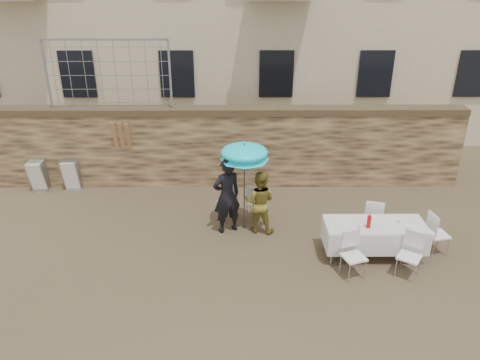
{
  "coord_description": "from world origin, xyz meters",
  "views": [
    {
      "loc": [
        0.35,
        -7.14,
        5.73
      ],
      "look_at": [
        0.4,
        2.2,
        1.4
      ],
      "focal_mm": 35.0,
      "sensor_mm": 36.0,
      "label": 1
    }
  ],
  "objects_px": {
    "couple_chair_left": "(227,202)",
    "table_chair_front_right": "(409,256)",
    "banquet_table": "(376,226)",
    "chair_stack_left": "(41,173)",
    "couple_chair_right": "(256,201)",
    "woman_dress": "(259,202)",
    "table_chair_front_left": "(354,256)",
    "soda_bottle": "(369,222)",
    "umbrella": "(244,155)",
    "chair_stack_right": "(73,173)",
    "table_chair_back": "(374,217)",
    "man_suit": "(227,196)",
    "table_chair_side": "(438,233)"
  },
  "relations": [
    {
      "from": "soda_bottle",
      "to": "table_chair_side",
      "type": "xyz_separation_m",
      "value": [
        1.6,
        0.25,
        -0.43
      ]
    },
    {
      "from": "table_chair_side",
      "to": "umbrella",
      "type": "bearing_deg",
      "value": 65.64
    },
    {
      "from": "table_chair_front_right",
      "to": "table_chair_side",
      "type": "xyz_separation_m",
      "value": [
        0.9,
        0.85,
        0.0
      ]
    },
    {
      "from": "woman_dress",
      "to": "table_chair_front_left",
      "type": "distance_m",
      "value": 2.56
    },
    {
      "from": "soda_bottle",
      "to": "man_suit",
      "type": "bearing_deg",
      "value": 157.97
    },
    {
      "from": "table_chair_back",
      "to": "woman_dress",
      "type": "bearing_deg",
      "value": 12.57
    },
    {
      "from": "man_suit",
      "to": "couple_chair_right",
      "type": "bearing_deg",
      "value": -167.96
    },
    {
      "from": "couple_chair_left",
      "to": "chair_stack_left",
      "type": "bearing_deg",
      "value": -43.15
    },
    {
      "from": "couple_chair_right",
      "to": "soda_bottle",
      "type": "height_order",
      "value": "soda_bottle"
    },
    {
      "from": "man_suit",
      "to": "table_chair_front_left",
      "type": "relative_size",
      "value": 1.91
    },
    {
      "from": "banquet_table",
      "to": "table_chair_back",
      "type": "xyz_separation_m",
      "value": [
        0.2,
        0.8,
        -0.25
      ]
    },
    {
      "from": "table_chair_back",
      "to": "chair_stack_left",
      "type": "distance_m",
      "value": 8.96
    },
    {
      "from": "woman_dress",
      "to": "couple_chair_right",
      "type": "bearing_deg",
      "value": -71.1
    },
    {
      "from": "soda_bottle",
      "to": "table_chair_back",
      "type": "xyz_separation_m",
      "value": [
        0.4,
        0.95,
        -0.43
      ]
    },
    {
      "from": "soda_bottle",
      "to": "umbrella",
      "type": "bearing_deg",
      "value": 153.1
    },
    {
      "from": "banquet_table",
      "to": "table_chair_front_right",
      "type": "relative_size",
      "value": 2.19
    },
    {
      "from": "man_suit",
      "to": "couple_chair_left",
      "type": "height_order",
      "value": "man_suit"
    },
    {
      "from": "couple_chair_left",
      "to": "table_chair_back",
      "type": "height_order",
      "value": "same"
    },
    {
      "from": "couple_chair_right",
      "to": "banquet_table",
      "type": "bearing_deg",
      "value": 163.8
    },
    {
      "from": "chair_stack_left",
      "to": "chair_stack_right",
      "type": "xyz_separation_m",
      "value": [
        0.9,
        0.0,
        0.0
      ]
    },
    {
      "from": "couple_chair_left",
      "to": "table_chair_front_right",
      "type": "xyz_separation_m",
      "value": [
        3.65,
        -2.34,
        0.0
      ]
    },
    {
      "from": "soda_bottle",
      "to": "table_chair_back",
      "type": "distance_m",
      "value": 1.11
    },
    {
      "from": "couple_chair_right",
      "to": "couple_chair_left",
      "type": "bearing_deg",
      "value": 16.85
    },
    {
      "from": "chair_stack_left",
      "to": "chair_stack_right",
      "type": "bearing_deg",
      "value": 0.0
    },
    {
      "from": "couple_chair_left",
      "to": "couple_chair_right",
      "type": "bearing_deg",
      "value": 155.83
    },
    {
      "from": "umbrella",
      "to": "table_chair_back",
      "type": "xyz_separation_m",
      "value": [
        2.95,
        -0.34,
        -1.4
      ]
    },
    {
      "from": "table_chair_back",
      "to": "table_chair_side",
      "type": "distance_m",
      "value": 1.39
    },
    {
      "from": "couple_chair_left",
      "to": "banquet_table",
      "type": "height_order",
      "value": "couple_chair_left"
    },
    {
      "from": "couple_chair_left",
      "to": "table_chair_front_right",
      "type": "distance_m",
      "value": 4.34
    },
    {
      "from": "couple_chair_left",
      "to": "soda_bottle",
      "type": "bearing_deg",
      "value": 125.25
    },
    {
      "from": "table_chair_front_left",
      "to": "couple_chair_right",
      "type": "bearing_deg",
      "value": 109.44
    },
    {
      "from": "woman_dress",
      "to": "couple_chair_left",
      "type": "bearing_deg",
      "value": -22.54
    },
    {
      "from": "man_suit",
      "to": "umbrella",
      "type": "relative_size",
      "value": 0.92
    },
    {
      "from": "umbrella",
      "to": "chair_stack_right",
      "type": "xyz_separation_m",
      "value": [
        -4.73,
        2.25,
        -1.42
      ]
    },
    {
      "from": "woman_dress",
      "to": "umbrella",
      "type": "xyz_separation_m",
      "value": [
        -0.35,
        0.1,
        1.12
      ]
    },
    {
      "from": "woman_dress",
      "to": "banquet_table",
      "type": "bearing_deg",
      "value": 170.21
    },
    {
      "from": "umbrella",
      "to": "soda_bottle",
      "type": "xyz_separation_m",
      "value": [
        2.55,
        -1.29,
        -0.97
      ]
    },
    {
      "from": "man_suit",
      "to": "table_chair_side",
      "type": "xyz_separation_m",
      "value": [
        4.55,
        -0.94,
        -0.44
      ]
    },
    {
      "from": "chair_stack_right",
      "to": "table_chair_front_right",
      "type": "bearing_deg",
      "value": -27.44
    },
    {
      "from": "woman_dress",
      "to": "umbrella",
      "type": "height_order",
      "value": "umbrella"
    },
    {
      "from": "banquet_table",
      "to": "soda_bottle",
      "type": "xyz_separation_m",
      "value": [
        -0.2,
        -0.15,
        0.17
      ]
    },
    {
      "from": "banquet_table",
      "to": "chair_stack_left",
      "type": "xyz_separation_m",
      "value": [
        -8.38,
        3.39,
        -0.27
      ]
    },
    {
      "from": "umbrella",
      "to": "table_chair_front_left",
      "type": "distance_m",
      "value": 3.19
    },
    {
      "from": "couple_chair_left",
      "to": "table_chair_front_left",
      "type": "height_order",
      "value": "same"
    },
    {
      "from": "couple_chair_left",
      "to": "couple_chair_right",
      "type": "distance_m",
      "value": 0.7
    },
    {
      "from": "couple_chair_right",
      "to": "woman_dress",
      "type": "bearing_deg",
      "value": 112.04
    },
    {
      "from": "table_chair_front_right",
      "to": "chair_stack_left",
      "type": "relative_size",
      "value": 1.04
    },
    {
      "from": "couple_chair_left",
      "to": "table_chair_back",
      "type": "xyz_separation_m",
      "value": [
        3.35,
        -0.79,
        0.0
      ]
    },
    {
      "from": "umbrella",
      "to": "banquet_table",
      "type": "relative_size",
      "value": 0.95
    },
    {
      "from": "couple_chair_right",
      "to": "banquet_table",
      "type": "relative_size",
      "value": 0.46
    }
  ]
}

